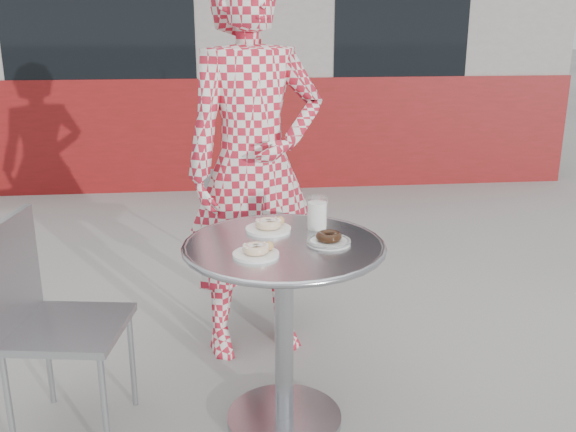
{
  "coord_description": "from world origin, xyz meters",
  "views": [
    {
      "loc": [
        -0.22,
        -2.11,
        1.49
      ],
      "look_at": [
        0.02,
        0.12,
        0.8
      ],
      "focal_mm": 40.0,
      "sensor_mm": 36.0,
      "label": 1
    }
  ],
  "objects": [
    {
      "name": "ground",
      "position": [
        0.0,
        0.0,
        0.0
      ],
      "size": [
        60.0,
        60.0,
        0.0
      ],
      "primitive_type": "plane",
      "color": "#9F9D98",
      "rests_on": "ground"
    },
    {
      "name": "storefront",
      "position": [
        -0.0,
        5.56,
        1.49
      ],
      "size": [
        6.02,
        4.55,
        3.0
      ],
      "color": "gray",
      "rests_on": "ground"
    },
    {
      "name": "bistro_table",
      "position": [
        -0.01,
        0.02,
        0.55
      ],
      "size": [
        0.73,
        0.73,
        0.74
      ],
      "rotation": [
        0.0,
        0.0,
        0.15
      ],
      "color": "#B0B0B5",
      "rests_on": "ground"
    },
    {
      "name": "chair_far",
      "position": [
        -0.08,
        0.95,
        0.25
      ],
      "size": [
        0.46,
        0.46,
        0.83
      ],
      "rotation": [
        0.0,
        0.0,
        2.96
      ],
      "color": "#9A9CA1",
      "rests_on": "ground"
    },
    {
      "name": "chair_left",
      "position": [
        -0.8,
        0.07,
        0.26
      ],
      "size": [
        0.46,
        0.45,
        0.83
      ],
      "rotation": [
        0.0,
        0.0,
        1.42
      ],
      "color": "#9A9CA1",
      "rests_on": "ground"
    },
    {
      "name": "seated_person",
      "position": [
        -0.07,
        0.65,
        0.87
      ],
      "size": [
        0.72,
        0.56,
        1.74
      ],
      "primitive_type": "imported",
      "rotation": [
        0.0,
        0.0,
        0.25
      ],
      "color": "#B51B2E",
      "rests_on": "ground"
    },
    {
      "name": "plate_far",
      "position": [
        -0.05,
        0.17,
        0.75
      ],
      "size": [
        0.17,
        0.17,
        0.05
      ],
      "rotation": [
        0.0,
        0.0,
        0.21
      ],
      "color": "white",
      "rests_on": "bistro_table"
    },
    {
      "name": "plate_near",
      "position": [
        -0.11,
        -0.09,
        0.75
      ],
      "size": [
        0.16,
        0.16,
        0.04
      ],
      "rotation": [
        0.0,
        0.0,
        0.08
      ],
      "color": "white",
      "rests_on": "bistro_table"
    },
    {
      "name": "plate_checker",
      "position": [
        0.15,
        0.01,
        0.75
      ],
      "size": [
        0.16,
        0.16,
        0.04
      ],
      "rotation": [
        0.0,
        0.0,
        -0.34
      ],
      "color": "white",
      "rests_on": "bistro_table"
    },
    {
      "name": "milk_cup",
      "position": [
        0.14,
        0.18,
        0.79
      ],
      "size": [
        0.08,
        0.08,
        0.12
      ],
      "rotation": [
        0.0,
        0.0,
        -0.32
      ],
      "color": "white",
      "rests_on": "bistro_table"
    }
  ]
}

